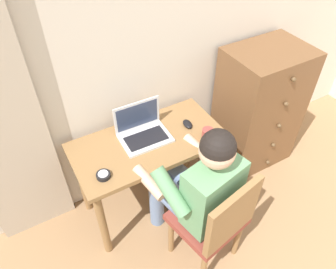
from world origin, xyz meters
The scene contains 9 objects.
wall_back centered at (0.00, 2.20, 1.25)m, with size 4.80×0.05×2.50m, color beige.
desk centered at (-0.36, 1.86, 0.59)m, with size 1.07×0.54×0.72m.
dresser centered at (0.71, 1.90, 0.55)m, with size 0.64×0.51×1.10m.
chair centered at (-0.23, 1.22, 0.49)m, with size 0.49×0.47×0.88m.
person_seated centered at (-0.26, 1.40, 0.67)m, with size 0.60×0.64×1.20m.
laptop centered at (-0.37, 1.93, 0.77)m, with size 0.35×0.26×0.24m.
computer_mouse centered at (-0.04, 1.86, 0.73)m, with size 0.06×0.10×0.03m, color black.
desk_clock centered at (-0.75, 1.71, 0.73)m, with size 0.09×0.09×0.03m.
coffee_mug centered at (0.00, 1.67, 0.76)m, with size 0.12×0.08×0.09m.
Camera 1 is at (-1.04, 0.39, 2.29)m, focal length 34.75 mm.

